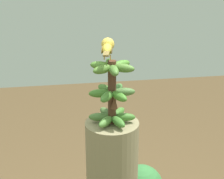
% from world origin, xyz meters
% --- Properties ---
extents(banana_bunch, '(0.24, 0.24, 0.33)m').
position_xyz_m(banana_bunch, '(-0.00, -0.00, 1.41)').
color(banana_bunch, '#4C2D1E').
rests_on(banana_bunch, banana_tree).
extents(perched_bird, '(0.23, 0.08, 0.10)m').
position_xyz_m(perched_bird, '(0.04, 0.02, 1.63)').
color(perched_bird, '#C68933').
rests_on(perched_bird, banana_bunch).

